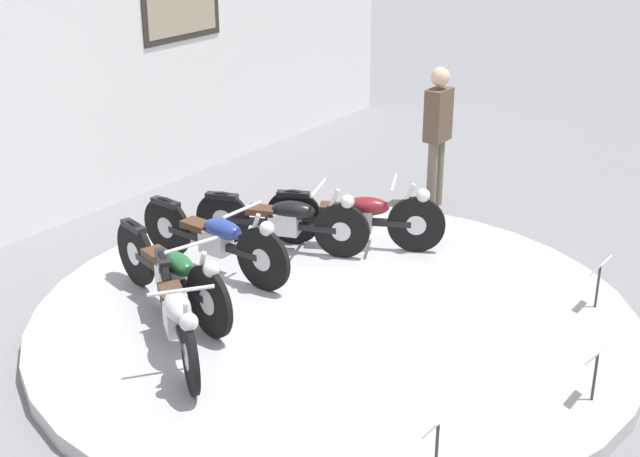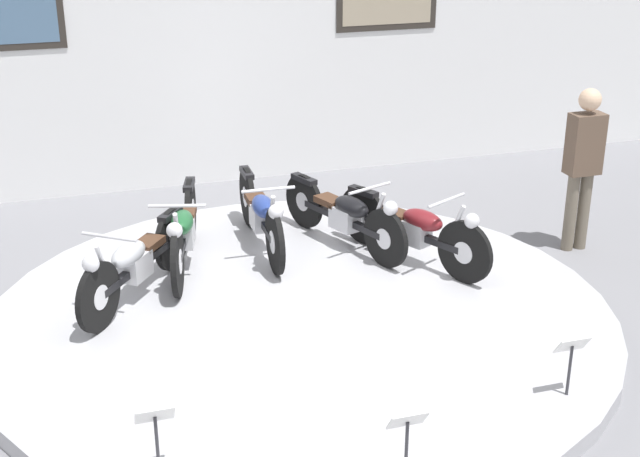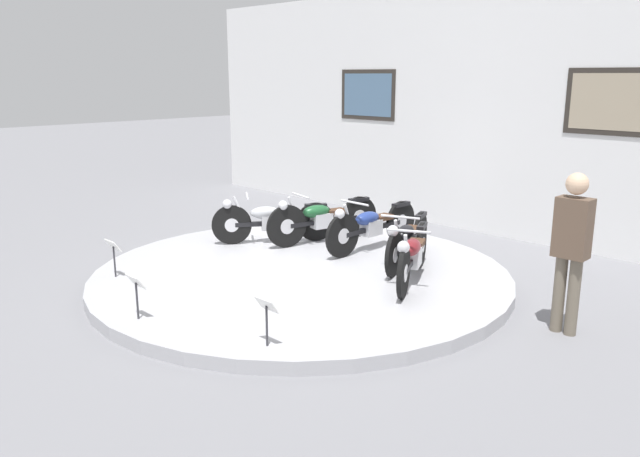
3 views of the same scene
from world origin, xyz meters
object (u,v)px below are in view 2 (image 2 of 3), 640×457
motorcycle_maroon (415,228)px  visitor_standing (583,159)px  motorcycle_blue (261,213)px  motorcycle_black (345,214)px  info_placard_front_centre (407,429)px  motorcycle_silver (135,261)px  info_placard_front_right (572,353)px  motorcycle_green (184,230)px  info_placard_front_left (155,424)px

motorcycle_maroon → visitor_standing: visitor_standing is taller
motorcycle_blue → motorcycle_black: bearing=-14.8°
info_placard_front_centre → motorcycle_blue: bearing=90.0°
motorcycle_silver → info_placard_front_centre: (1.40, -3.17, -0.01)m
motorcycle_blue → info_placard_front_centre: motorcycle_blue is taller
motorcycle_silver → info_placard_front_right: size_ratio=3.18×
motorcycle_blue → info_placard_front_centre: (0.00, -3.99, -0.03)m
motorcycle_green → motorcycle_maroon: bearing=-14.9°
info_placard_front_centre → info_placard_front_right: 1.65m
info_placard_front_left → motorcycle_maroon: bearing=41.7°
motorcycle_silver → info_placard_front_centre: bearing=-66.2°
motorcycle_black → motorcycle_maroon: 0.80m
motorcycle_black → info_placard_front_centre: motorcycle_black is taller
visitor_standing → motorcycle_silver: bearing=-178.3°
motorcycle_silver → motorcycle_maroon: (2.79, -0.00, -0.00)m
motorcycle_black → info_placard_front_right: (0.70, -3.22, -0.01)m
motorcycle_black → info_placard_front_right: size_ratio=3.61×
motorcycle_blue → info_placard_front_right: (1.56, -3.44, -0.03)m
motorcycle_maroon → info_placard_front_centre: motorcycle_maroon is taller
motorcycle_blue → motorcycle_maroon: size_ratio=1.12×
motorcycle_blue → motorcycle_green: bearing=-165.2°
motorcycle_silver → visitor_standing: size_ratio=0.91×
motorcycle_silver → info_placard_front_left: 2.63m
motorcycle_green → info_placard_front_centre: size_ratio=3.85×
info_placard_front_left → visitor_standing: bearing=29.4°
motorcycle_green → info_placard_front_centre: (0.85, -3.76, -0.03)m
motorcycle_green → motorcycle_black: 1.70m
motorcycle_black → motorcycle_maroon: bearing=-47.8°
motorcycle_silver → visitor_standing: (4.76, 0.14, 0.49)m
motorcycle_green → info_placard_front_centre: motorcycle_green is taller
motorcycle_green → motorcycle_silver: bearing=-132.8°
visitor_standing → motorcycle_green: bearing=173.9°
motorcycle_green → info_placard_front_left: size_ratio=3.85×
motorcycle_blue → info_placard_front_right: size_ratio=3.92×
motorcycle_black → info_placard_front_centre: (-0.85, -3.76, -0.01)m
motorcycle_maroon → info_placard_front_centre: (-1.39, -3.17, -0.01)m
motorcycle_black → info_placard_front_right: bearing=-77.7°
motorcycle_maroon → motorcycle_blue: bearing=149.5°
motorcycle_blue → motorcycle_maroon: motorcycle_blue is taller
motorcycle_green → info_placard_front_right: motorcycle_green is taller
info_placard_front_centre → motorcycle_black: bearing=77.2°
motorcycle_maroon → motorcycle_silver: bearing=179.9°
motorcycle_silver → motorcycle_black: bearing=14.7°
visitor_standing → info_placard_front_right: bearing=-123.1°
motorcycle_blue → info_placard_front_right: bearing=-65.6°
motorcycle_blue → info_placard_front_right: motorcycle_blue is taller
motorcycle_silver → motorcycle_black: (2.25, 0.59, -0.01)m
motorcycle_silver → motorcycle_blue: motorcycle_blue is taller
motorcycle_maroon → info_placard_front_centre: 3.46m
motorcycle_blue → info_placard_front_right: 3.78m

